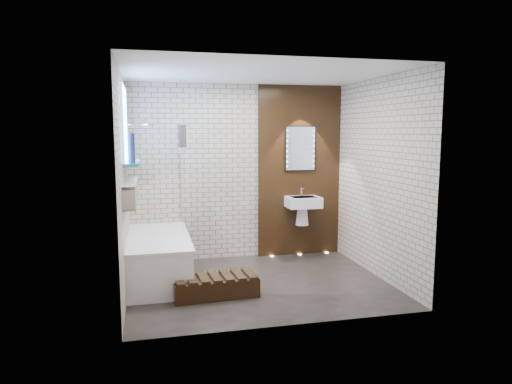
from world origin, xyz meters
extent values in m
plane|color=black|center=(0.00, 0.00, 0.00)|extent=(3.20, 3.20, 0.00)
cube|color=#BAA894|center=(0.00, 1.30, 1.30)|extent=(3.20, 0.04, 2.60)
cube|color=#BAA894|center=(0.00, -1.30, 1.30)|extent=(3.20, 0.04, 2.60)
cube|color=#BAA894|center=(-1.60, 0.00, 1.30)|extent=(0.04, 2.60, 2.60)
cube|color=#BAA894|center=(1.60, 0.00, 1.30)|extent=(0.04, 2.60, 2.60)
plane|color=white|center=(0.00, 0.00, 2.60)|extent=(3.20, 3.20, 0.00)
cube|color=black|center=(0.95, 1.27, 1.30)|extent=(1.30, 0.06, 2.60)
cube|color=#7FADE0|center=(-1.59, 0.35, 2.00)|extent=(0.03, 1.00, 0.90)
cube|color=teal|center=(-1.51, 0.35, 1.53)|extent=(0.18, 1.00, 0.04)
cube|color=teal|center=(-1.53, 0.15, 1.08)|extent=(0.14, 1.30, 0.03)
cube|color=#B2A899|center=(-1.53, 0.15, 1.32)|extent=(0.14, 1.30, 0.03)
cube|color=#B2A899|center=(-1.53, -0.48, 1.20)|extent=(0.14, 0.03, 0.26)
cube|color=#B2A899|center=(-1.53, 0.79, 1.20)|extent=(0.14, 0.03, 0.26)
cube|color=white|center=(-1.23, 0.45, 0.28)|extent=(0.75, 1.70, 0.55)
cube|color=white|center=(-1.23, 0.45, 0.57)|extent=(0.79, 1.74, 0.03)
cylinder|color=silver|center=(-1.08, 1.18, 0.64)|extent=(0.04, 0.04, 0.12)
cube|color=white|center=(-0.87, 0.89, 1.28)|extent=(0.01, 0.78, 1.40)
cube|color=black|center=(-0.87, 0.68, 1.85)|extent=(0.09, 0.23, 0.30)
cylinder|color=silver|center=(-1.30, 0.95, 2.00)|extent=(0.18, 0.18, 0.02)
cube|color=white|center=(0.95, 1.06, 0.85)|extent=(0.50, 0.36, 0.16)
cone|color=white|center=(0.95, 1.11, 0.63)|extent=(0.20, 0.20, 0.28)
cylinder|color=silver|center=(0.95, 1.16, 1.00)|extent=(0.03, 0.03, 0.14)
cube|color=black|center=(0.95, 1.24, 1.65)|extent=(0.50, 0.02, 0.70)
cube|color=silver|center=(0.95, 1.23, 1.65)|extent=(0.45, 0.01, 0.65)
cube|color=black|center=(-0.60, -0.30, 0.11)|extent=(1.00, 0.50, 0.22)
cylinder|color=maroon|center=(-1.53, 0.51, 1.17)|extent=(0.06, 0.06, 0.14)
cylinder|color=maroon|center=(-1.53, -0.14, 1.16)|extent=(0.05, 0.05, 0.11)
cylinder|color=#16203D|center=(-1.50, 0.01, 1.72)|extent=(0.08, 0.08, 0.34)
cylinder|color=#FFD899|center=(0.50, 1.20, 0.01)|extent=(0.06, 0.06, 0.01)
cylinder|color=#FFD899|center=(0.95, 1.20, 0.01)|extent=(0.06, 0.06, 0.01)
cylinder|color=#FFD899|center=(1.40, 1.20, 0.01)|extent=(0.06, 0.06, 0.01)
camera|label=1|loc=(-1.33, -5.49, 1.91)|focal=32.46mm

